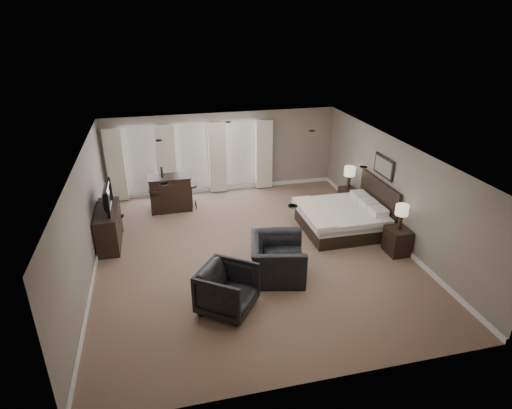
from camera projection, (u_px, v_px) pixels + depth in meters
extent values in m
cube|color=brown|center=(252.00, 252.00, 10.67)|extent=(7.60, 8.60, 0.04)
cube|color=silver|center=(252.00, 152.00, 9.61)|extent=(7.60, 8.60, 0.04)
cube|color=gray|center=(222.00, 152.00, 13.91)|extent=(7.50, 0.04, 2.60)
cube|color=gray|center=(316.00, 318.00, 6.37)|extent=(7.50, 0.04, 2.60)
cube|color=gray|center=(85.00, 221.00, 9.34)|extent=(0.04, 8.50, 2.60)
cube|color=gray|center=(394.00, 190.00, 10.94)|extent=(0.04, 8.50, 2.60)
cube|color=silver|center=(141.00, 160.00, 13.32)|extent=(1.15, 0.04, 2.05)
cube|color=silver|center=(192.00, 157.00, 13.66)|extent=(1.15, 0.04, 2.05)
cube|color=silver|center=(241.00, 153.00, 14.00)|extent=(1.15, 0.04, 2.05)
cube|color=beige|center=(116.00, 165.00, 13.09)|extent=(0.55, 0.12, 2.30)
cube|color=beige|center=(167.00, 162.00, 13.42)|extent=(0.55, 0.12, 2.30)
cube|color=beige|center=(217.00, 158.00, 13.76)|extent=(0.55, 0.12, 2.30)
cube|color=beige|center=(264.00, 155.00, 14.09)|extent=(0.55, 0.12, 2.30)
cube|color=silver|center=(341.00, 208.00, 11.45)|extent=(2.13, 2.03, 1.36)
cube|color=black|center=(397.00, 241.00, 10.50)|extent=(0.50, 0.61, 0.66)
cube|color=black|center=(347.00, 197.00, 13.09)|extent=(0.44, 0.53, 0.58)
cube|color=beige|center=(401.00, 217.00, 10.23)|extent=(0.31, 0.31, 0.64)
cube|color=beige|center=(349.00, 178.00, 12.83)|extent=(0.34, 0.34, 0.69)
cube|color=slate|center=(384.00, 167.00, 11.25)|extent=(0.04, 0.96, 0.56)
cube|color=black|center=(109.00, 226.00, 10.89)|extent=(0.53, 1.64, 0.95)
imported|color=black|center=(106.00, 207.00, 10.67)|extent=(0.65, 1.14, 0.15)
imported|color=black|center=(278.00, 252.00, 9.49)|extent=(1.16, 1.52, 1.18)
imported|color=black|center=(227.00, 287.00, 8.40)|extent=(1.36, 1.37, 1.04)
cube|color=black|center=(171.00, 193.00, 12.74)|extent=(1.24, 0.64, 1.08)
cube|color=black|center=(156.00, 202.00, 12.51)|extent=(0.45, 0.45, 0.78)
cube|color=black|center=(192.00, 196.00, 12.92)|extent=(0.40, 0.40, 0.75)
cube|color=black|center=(111.00, 216.00, 11.40)|extent=(0.70, 0.70, 0.97)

